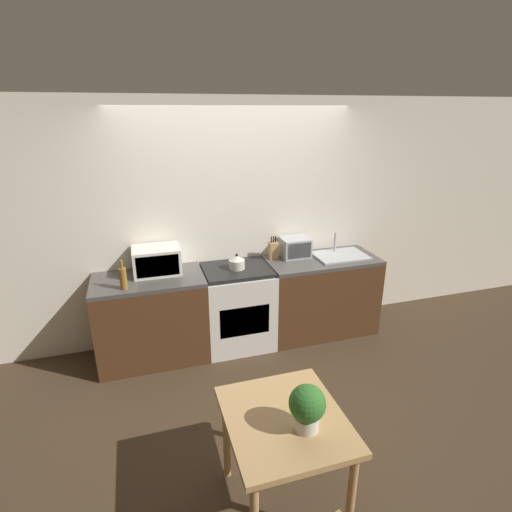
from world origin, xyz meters
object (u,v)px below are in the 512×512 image
object	(u,v)px
stove_range	(237,307)
microwave	(157,260)
dining_table	(284,431)
bottle	(123,278)
kettle	(237,262)
toaster_oven	(295,247)

from	to	relation	value
stove_range	microwave	xyz separation A→B (m)	(-0.80, 0.11, 0.59)
microwave	dining_table	size ratio (longest dim) A/B	0.59
microwave	bottle	distance (m)	0.44
kettle	dining_table	distance (m)	2.01
stove_range	toaster_oven	world-z (taller)	toaster_oven
toaster_oven	stove_range	bearing A→B (deg)	-167.88
microwave	toaster_oven	world-z (taller)	microwave
stove_range	dining_table	xyz separation A→B (m)	(-0.21, -1.99, 0.17)
toaster_oven	dining_table	xyz separation A→B (m)	(-0.93, -2.14, -0.39)
stove_range	kettle	world-z (taller)	kettle
kettle	dining_table	bearing A→B (deg)	-96.10
dining_table	bottle	bearing A→B (deg)	116.88
kettle	bottle	bearing A→B (deg)	-171.06
microwave	bottle	bearing A→B (deg)	-136.63
toaster_oven	dining_table	world-z (taller)	toaster_oven
stove_range	microwave	size ratio (longest dim) A/B	1.93
toaster_oven	bottle	bearing A→B (deg)	-169.44
bottle	dining_table	world-z (taller)	bottle
microwave	toaster_oven	size ratio (longest dim) A/B	1.50
kettle	toaster_oven	bearing A→B (deg)	13.05
dining_table	toaster_oven	bearing A→B (deg)	66.57
kettle	toaster_oven	size ratio (longest dim) A/B	0.54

